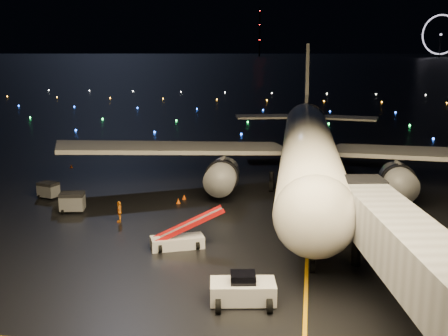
{
  "coord_description": "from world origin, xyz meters",
  "views": [
    {
      "loc": [
        11.93,
        -35.77,
        15.65
      ],
      "look_at": [
        4.51,
        12.0,
        5.0
      ],
      "focal_mm": 45.0,
      "sensor_mm": 36.0,
      "label": 1
    }
  ],
  "objects": [
    {
      "name": "airliner",
      "position": [
        11.77,
        25.82,
        7.88
      ],
      "size": [
        56.96,
        54.25,
        15.76
      ],
      "primitive_type": null,
      "rotation": [
        0.0,
        0.0,
        0.03
      ],
      "color": "silver",
      "rests_on": "ground"
    },
    {
      "name": "pushback_tug",
      "position": [
        8.13,
        -3.72,
        0.96
      ],
      "size": [
        4.33,
        2.75,
        1.92
      ],
      "primitive_type": "cube",
      "rotation": [
        0.0,
        0.0,
        0.17
      ],
      "color": "silver",
      "rests_on": "ground"
    },
    {
      "name": "safety_cone_2",
      "position": [
        -0.98,
        17.3,
        0.26
      ],
      "size": [
        0.6,
        0.6,
        0.53
      ],
      "primitive_type": "cone",
      "rotation": [
        0.0,
        0.0,
        0.35
      ],
      "color": "#F6590C",
      "rests_on": "ground"
    },
    {
      "name": "safety_cone_0",
      "position": [
        -0.74,
        18.94,
        0.25
      ],
      "size": [
        0.52,
        0.52,
        0.51
      ],
      "primitive_type": "cone",
      "rotation": [
        0.0,
        0.0,
        0.17
      ],
      "color": "#F6590C",
      "rests_on": "ground"
    },
    {
      "name": "baggage_cart_0",
      "position": [
        -10.29,
        12.9,
        0.95
      ],
      "size": [
        2.51,
        2.0,
        1.9
      ],
      "primitive_type": "cube",
      "rotation": [
        0.0,
        0.0,
        0.21
      ],
      "color": "slate",
      "rests_on": "ground"
    },
    {
      "name": "radio_mast",
      "position": [
        -60.0,
        740.0,
        32.0
      ],
      "size": [
        1.8,
        1.8,
        64.0
      ],
      "primitive_type": "cylinder",
      "color": "black",
      "rests_on": "ground"
    },
    {
      "name": "crew_c",
      "position": [
        -4.82,
        10.62,
        0.96
      ],
      "size": [
        0.66,
        1.19,
        1.93
      ],
      "primitive_type": "imported",
      "rotation": [
        0.0,
        0.0,
        -1.4
      ],
      "color": "orange",
      "rests_on": "ground"
    },
    {
      "name": "belt_loader",
      "position": [
        1.88,
        4.97,
        1.47
      ],
      "size": [
        6.22,
        3.87,
        2.94
      ],
      "primitive_type": null,
      "rotation": [
        0.0,
        0.0,
        0.4
      ],
      "color": "silver",
      "rests_on": "ground"
    },
    {
      "name": "ferris_wheel",
      "position": [
        170.0,
        720.0,
        26.0
      ],
      "size": [
        49.33,
        16.8,
        52.0
      ],
      "primitive_type": null,
      "rotation": [
        0.0,
        0.0,
        0.26
      ],
      "color": "black",
      "rests_on": "ground"
    },
    {
      "name": "lane_centre",
      "position": [
        12.0,
        15.0,
        0.01
      ],
      "size": [
        0.25,
        80.0,
        0.02
      ],
      "primitive_type": "cube",
      "color": "orange",
      "rests_on": "ground"
    },
    {
      "name": "ground",
      "position": [
        0.0,
        300.0,
        0.0
      ],
      "size": [
        2000.0,
        2000.0,
        0.0
      ],
      "primitive_type": "plane",
      "color": "black",
      "rests_on": "ground"
    },
    {
      "name": "baggage_cart_2",
      "position": [
        -14.83,
        17.24,
        0.83
      ],
      "size": [
        2.28,
        1.89,
        1.67
      ],
      "primitive_type": "cube",
      "rotation": [
        0.0,
        0.0,
        -0.3
      ],
      "color": "slate",
      "rests_on": "ground"
    },
    {
      "name": "safety_cone_3",
      "position": [
        -18.61,
        31.47,
        0.23
      ],
      "size": [
        0.47,
        0.47,
        0.46
      ],
      "primitive_type": "cone",
      "rotation": [
        0.0,
        0.0,
        -0.18
      ],
      "color": "#F6590C",
      "rests_on": "ground"
    },
    {
      "name": "taxiway_lights",
      "position": [
        0.0,
        106.0,
        0.18
      ],
      "size": [
        164.0,
        92.0,
        0.36
      ],
      "primitive_type": null,
      "color": "black",
      "rests_on": "ground"
    },
    {
      "name": "safety_cone_1",
      "position": [
        0.79,
        24.45,
        0.25
      ],
      "size": [
        0.48,
        0.48,
        0.49
      ],
      "primitive_type": "cone",
      "rotation": [
        0.0,
        0.0,
        -0.12
      ],
      "color": "#F6590C",
      "rests_on": "ground"
    }
  ]
}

